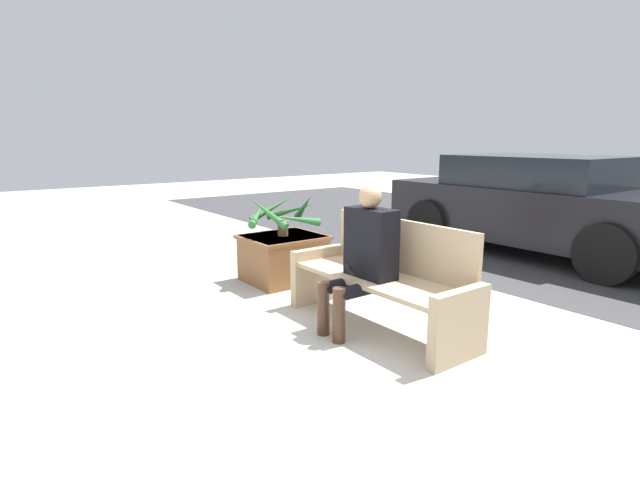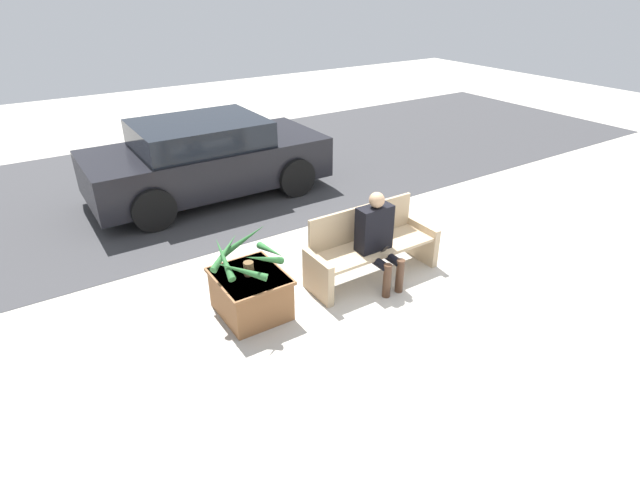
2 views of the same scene
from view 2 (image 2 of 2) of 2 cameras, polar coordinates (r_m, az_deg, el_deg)
name	(u,v)px [view 2 (image 2 of 2)]	position (r m, az deg, el deg)	size (l,w,h in m)	color
ground_plane	(420,304)	(6.27, 11.34, -7.18)	(30.00, 30.00, 0.00)	#ADA89E
road_surface	(232,171)	(10.48, -10.06, 7.74)	(20.00, 6.00, 0.01)	#38383A
bench	(370,246)	(6.55, 5.77, -0.72)	(1.81, 0.59, 0.92)	tan
person_seated	(378,235)	(6.28, 6.61, 0.56)	(0.46, 0.59, 1.24)	black
planter_box	(251,292)	(5.90, -7.94, -5.95)	(0.76, 0.86, 0.53)	brown
potted_plant	(245,256)	(5.64, -8.56, -1.81)	(0.81, 0.89, 0.51)	brown
parked_car	(207,158)	(9.16, -12.82, 9.10)	(4.14, 1.98, 1.37)	black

